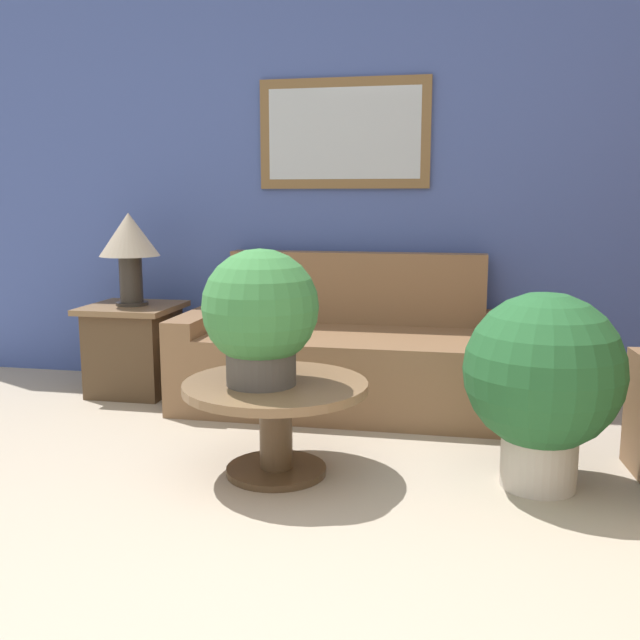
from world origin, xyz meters
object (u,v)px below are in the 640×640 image
object	(u,v)px
side_table	(134,348)
potted_plant_on_table	(260,313)
coffee_table	(276,407)
table_lamp	(129,242)
potted_plant_floor	(543,378)
couch_main	(348,357)

from	to	relation	value
side_table	potted_plant_on_table	distance (m)	1.75
coffee_table	table_lamp	world-z (taller)	table_lamp
table_lamp	potted_plant_floor	xyz separation A→B (m)	(2.39, -1.07, -0.48)
table_lamp	side_table	bearing A→B (deg)	90.00
side_table	potted_plant_floor	bearing A→B (deg)	-24.15
potted_plant_on_table	potted_plant_floor	xyz separation A→B (m)	(1.20, 0.13, -0.26)
side_table	couch_main	bearing A→B (deg)	-0.07
couch_main	potted_plant_floor	distance (m)	1.48
side_table	potted_plant_on_table	size ratio (longest dim) A/B	0.95
coffee_table	potted_plant_floor	size ratio (longest dim) A/B	0.97
potted_plant_floor	side_table	bearing A→B (deg)	155.85
coffee_table	potted_plant_on_table	world-z (taller)	potted_plant_on_table
couch_main	potted_plant_on_table	world-z (taller)	potted_plant_on_table
side_table	table_lamp	world-z (taller)	table_lamp
side_table	potted_plant_floor	xyz separation A→B (m)	(2.39, -1.07, 0.19)
potted_plant_on_table	potted_plant_floor	bearing A→B (deg)	6.24
side_table	potted_plant_floor	world-z (taller)	potted_plant_floor
side_table	potted_plant_on_table	bearing A→B (deg)	-45.29
coffee_table	potted_plant_on_table	xyz separation A→B (m)	(-0.05, -0.05, 0.43)
side_table	table_lamp	bearing A→B (deg)	-90.00
couch_main	coffee_table	bearing A→B (deg)	-97.08
table_lamp	potted_plant_floor	distance (m)	2.67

